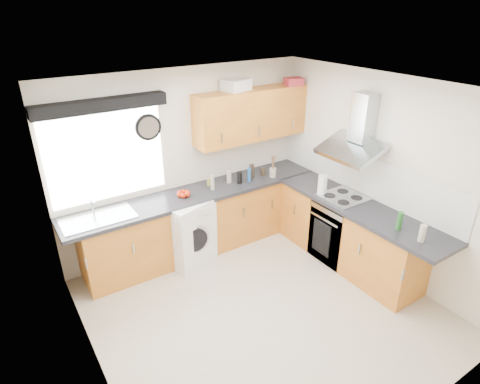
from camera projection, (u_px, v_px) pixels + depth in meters
ground_plane at (262, 309)px, 4.65m from camera, size 3.60×3.60×0.00m
ceiling at (269, 91)px, 3.57m from camera, size 3.60×3.60×0.02m
wall_back at (186, 161)px, 5.47m from camera, size 3.60×0.02×2.50m
wall_front at (421, 319)px, 2.76m from camera, size 3.60×0.02×2.50m
wall_left at (85, 274)px, 3.22m from camera, size 0.02×3.60×2.50m
wall_right at (381, 176)px, 5.01m from camera, size 0.02×3.60×2.50m
window at (107, 156)px, 4.81m from camera, size 1.40×0.02×1.10m
window_blind at (101, 105)px, 4.47m from camera, size 1.50×0.18×0.14m
splashback at (361, 174)px, 5.26m from camera, size 0.01×3.00×0.54m
base_cab_back at (193, 224)px, 5.55m from camera, size 3.00×0.58×0.86m
base_cab_corner at (283, 197)px, 6.34m from camera, size 0.60×0.60×0.86m
base_cab_right at (348, 234)px, 5.33m from camera, size 0.58×2.10×0.86m
worktop_back at (198, 193)px, 5.40m from camera, size 3.60×0.62×0.05m
worktop_right at (361, 208)px, 5.01m from camera, size 0.62×2.42×0.05m
sink at (98, 215)px, 4.71m from camera, size 0.84×0.46×0.10m
oven at (339, 230)px, 5.44m from camera, size 0.56×0.58×0.85m
hob_plate at (343, 197)px, 5.23m from camera, size 0.52×0.52×0.01m
extractor_hood at (357, 133)px, 4.91m from camera, size 0.52×0.78×0.66m
upper_cabinets at (251, 115)px, 5.57m from camera, size 1.70×0.35×0.70m
washing_machine at (185, 230)px, 5.38m from camera, size 0.75×0.74×0.90m
wall_clock at (149, 128)px, 4.95m from camera, size 0.33×0.04×0.33m
casserole at (236, 85)px, 5.32m from camera, size 0.41×0.34×0.15m
storage_box at (294, 82)px, 5.64m from camera, size 0.28×0.25×0.11m
utensil_pot at (273, 173)px, 5.82m from camera, size 0.11×0.11×0.14m
kitchen_roll at (322, 185)px, 5.28m from camera, size 0.15×0.15×0.26m
tomato_cluster at (184, 194)px, 5.25m from camera, size 0.16×0.16×0.07m
jar_0 at (249, 175)px, 5.66m from camera, size 0.05×0.05×0.20m
jar_1 at (209, 182)px, 5.57m from camera, size 0.06×0.06×0.10m
jar_2 at (252, 171)px, 5.78m from camera, size 0.07×0.07×0.20m
jar_3 at (229, 176)px, 5.62m from camera, size 0.07×0.07×0.19m
jar_4 at (212, 182)px, 5.40m from camera, size 0.05×0.05×0.22m
jar_5 at (240, 177)px, 5.61m from camera, size 0.07×0.07×0.17m
jar_6 at (263, 171)px, 5.89m from camera, size 0.08×0.08×0.11m
bottle_0 at (422, 233)px, 4.24m from camera, size 0.07×0.07×0.20m
bottle_1 at (400, 221)px, 4.46m from camera, size 0.06×0.06×0.21m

